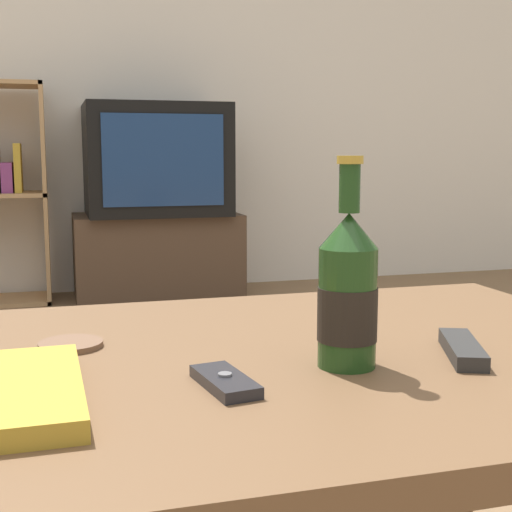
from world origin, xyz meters
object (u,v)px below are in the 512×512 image
(cell_phone, at_px, (225,382))
(remote_control, at_px, (462,349))
(tv_stand, at_px, (158,256))
(television, at_px, (156,160))
(beer_bottle, at_px, (348,293))

(cell_phone, bearing_deg, remote_control, -2.73)
(tv_stand, distance_m, cell_phone, 2.88)
(television, xyz_separation_m, beer_bottle, (-0.16, -2.81, -0.14))
(beer_bottle, xyz_separation_m, cell_phone, (-0.17, -0.04, -0.09))
(tv_stand, relative_size, cell_phone, 7.00)
(tv_stand, distance_m, remote_control, 2.83)
(beer_bottle, distance_m, remote_control, 0.19)
(tv_stand, distance_m, television, 0.49)
(television, bearing_deg, beer_bottle, -93.18)
(tv_stand, xyz_separation_m, beer_bottle, (-0.16, -2.81, 0.35))
(television, relative_size, cell_phone, 5.84)
(television, xyz_separation_m, remote_control, (0.01, -2.81, -0.22))
(tv_stand, relative_size, television, 1.20)
(beer_bottle, height_order, cell_phone, beer_bottle)
(tv_stand, height_order, cell_phone, cell_phone)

